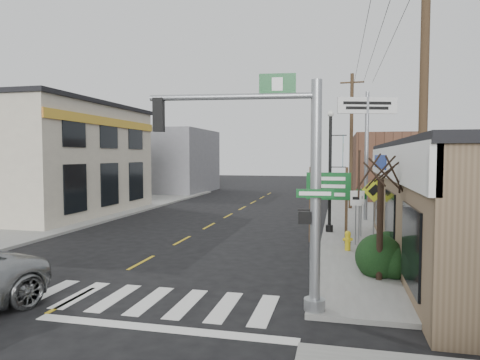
% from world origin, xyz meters
% --- Properties ---
extents(ground, '(140.00, 140.00, 0.00)m').
position_xyz_m(ground, '(0.00, 0.00, 0.00)').
color(ground, black).
rests_on(ground, ground).
extents(sidewalk_right, '(6.00, 38.00, 0.13)m').
position_xyz_m(sidewalk_right, '(9.00, 13.00, 0.07)').
color(sidewalk_right, gray).
rests_on(sidewalk_right, ground).
extents(sidewalk_left, '(6.00, 38.00, 0.13)m').
position_xyz_m(sidewalk_left, '(-9.00, 13.00, 0.07)').
color(sidewalk_left, gray).
rests_on(sidewalk_left, ground).
extents(center_line, '(0.12, 56.00, 0.01)m').
position_xyz_m(center_line, '(0.00, 8.00, 0.01)').
color(center_line, gold).
rests_on(center_line, ground).
extents(crosswalk, '(11.00, 2.20, 0.01)m').
position_xyz_m(crosswalk, '(0.00, 0.40, 0.01)').
color(crosswalk, silver).
rests_on(crosswalk, ground).
extents(left_building, '(12.00, 12.00, 6.80)m').
position_xyz_m(left_building, '(-13.00, 14.00, 3.40)').
color(left_building, beige).
rests_on(left_building, ground).
extents(bldg_distant_right, '(8.00, 10.00, 5.60)m').
position_xyz_m(bldg_distant_right, '(12.00, 30.00, 2.80)').
color(bldg_distant_right, brown).
rests_on(bldg_distant_right, ground).
extents(bldg_distant_left, '(9.00, 10.00, 6.40)m').
position_xyz_m(bldg_distant_left, '(-11.00, 32.00, 3.20)').
color(bldg_distant_left, slate).
rests_on(bldg_distant_left, ground).
extents(traffic_signal_pole, '(4.35, 0.36, 5.50)m').
position_xyz_m(traffic_signal_pole, '(5.55, 0.33, 3.42)').
color(traffic_signal_pole, gray).
rests_on(traffic_signal_pole, sidewalk_right).
extents(guide_sign, '(1.80, 0.14, 3.15)m').
position_xyz_m(guide_sign, '(6.30, 8.35, 2.14)').
color(guide_sign, '#463220').
rests_on(guide_sign, sidewalk_right).
extents(fire_hydrant, '(0.24, 0.24, 0.75)m').
position_xyz_m(fire_hydrant, '(7.07, 7.04, 0.54)').
color(fire_hydrant, gold).
rests_on(fire_hydrant, sidewalk_right).
extents(ped_crossing_sign, '(1.04, 0.07, 2.68)m').
position_xyz_m(ped_crossing_sign, '(8.19, 9.28, 1.97)').
color(ped_crossing_sign, gray).
rests_on(ped_crossing_sign, sidewalk_right).
extents(lamp_post, '(0.74, 0.58, 5.73)m').
position_xyz_m(lamp_post, '(6.36, 10.99, 3.45)').
color(lamp_post, black).
rests_on(lamp_post, sidewalk_right).
extents(dance_center_sign, '(3.38, 0.21, 7.18)m').
position_xyz_m(dance_center_sign, '(8.20, 15.33, 5.50)').
color(dance_center_sign, gray).
rests_on(dance_center_sign, sidewalk_right).
extents(bare_tree, '(2.20, 2.20, 4.40)m').
position_xyz_m(bare_tree, '(7.90, 3.28, 3.59)').
color(bare_tree, black).
rests_on(bare_tree, sidewalk_right).
extents(shrub_front, '(1.42, 1.42, 1.06)m').
position_xyz_m(shrub_front, '(7.94, 3.83, 0.66)').
color(shrub_front, '#22381A').
rests_on(shrub_front, sidewalk_right).
extents(shrub_back, '(1.14, 1.14, 0.85)m').
position_xyz_m(shrub_back, '(8.40, 5.79, 0.56)').
color(shrub_back, black).
rests_on(shrub_back, sidewalk_right).
extents(utility_pole_near, '(1.60, 0.24, 9.19)m').
position_xyz_m(utility_pole_near, '(8.96, 3.03, 4.84)').
color(utility_pole_near, '#4B3326').
rests_on(utility_pole_near, sidewalk_right).
extents(utility_pole_far, '(1.60, 0.24, 9.19)m').
position_xyz_m(utility_pole_far, '(7.50, 20.63, 4.84)').
color(utility_pole_far, '#463821').
rests_on(utility_pole_far, sidewalk_right).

